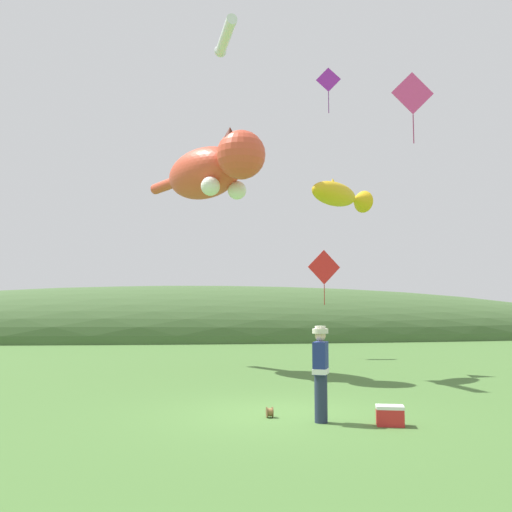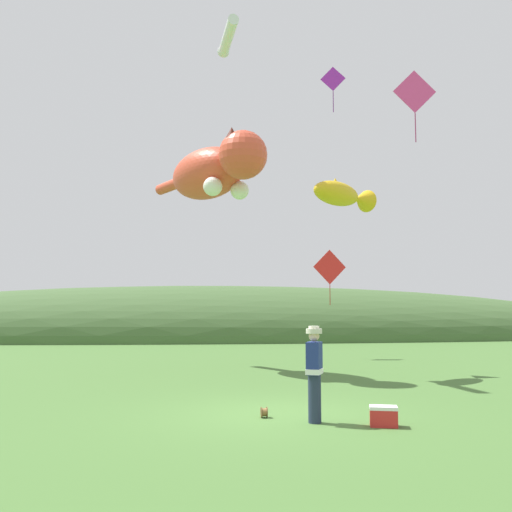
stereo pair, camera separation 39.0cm
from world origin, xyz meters
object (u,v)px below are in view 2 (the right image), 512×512
(picnic_cooler, at_px, (384,416))
(kite_diamond_red, at_px, (330,267))
(kite_spool, at_px, (264,412))
(kite_giant_cat, at_px, (214,171))
(kite_tube_streamer, at_px, (228,37))
(kite_diamond_violet, at_px, (333,79))
(kite_fish_windsock, at_px, (342,195))
(festival_attendant, at_px, (314,370))
(kite_diamond_pink, at_px, (415,92))

(picnic_cooler, distance_m, kite_diamond_red, 15.02)
(kite_spool, distance_m, kite_giant_cat, 10.75)
(picnic_cooler, xyz_separation_m, kite_tube_streamer, (-2.34, 8.62, 11.21))
(kite_tube_streamer, bearing_deg, picnic_cooler, -74.80)
(kite_diamond_violet, bearing_deg, picnic_cooler, -100.23)
(kite_fish_windsock, height_order, kite_diamond_red, kite_fish_windsock)
(festival_attendant, bearing_deg, kite_diamond_violet, 73.97)
(festival_attendant, xyz_separation_m, kite_fish_windsock, (2.57, 7.52, 4.89))
(festival_attendant, bearing_deg, kite_fish_windsock, 71.11)
(festival_attendant, distance_m, kite_spool, 1.36)
(kite_spool, xyz_separation_m, kite_diamond_violet, (4.20, 10.99, 11.39))
(kite_spool, distance_m, picnic_cooler, 2.29)
(kite_fish_windsock, bearing_deg, kite_diamond_violet, 79.44)
(kite_giant_cat, relative_size, kite_diamond_pink, 2.79)
(kite_giant_cat, height_order, kite_fish_windsock, kite_giant_cat)
(kite_fish_windsock, height_order, kite_diamond_pink, kite_diamond_pink)
(festival_attendant, bearing_deg, kite_tube_streamer, 98.24)
(kite_spool, bearing_deg, kite_fish_windsock, 63.52)
(festival_attendant, distance_m, kite_fish_windsock, 9.33)
(picnic_cooler, bearing_deg, kite_diamond_violet, 79.77)
(kite_spool, xyz_separation_m, kite_diamond_red, (4.52, 13.27, 3.82))
(kite_spool, relative_size, kite_diamond_pink, 0.09)
(kite_spool, xyz_separation_m, kite_tube_streamer, (-0.32, 7.56, 11.28))
(kite_spool, xyz_separation_m, kite_diamond_pink, (5.17, 4.84, 8.50))
(festival_attendant, distance_m, kite_giant_cat, 10.83)
(kite_diamond_pink, relative_size, kite_diamond_violet, 1.15)
(kite_diamond_red, bearing_deg, kite_spool, -108.79)
(kite_tube_streamer, distance_m, kite_diamond_red, 10.57)
(picnic_cooler, height_order, kite_tube_streamer, kite_tube_streamer)
(picnic_cooler, relative_size, kite_giant_cat, 0.09)
(kite_diamond_red, bearing_deg, picnic_cooler, -99.86)
(kite_diamond_pink, relative_size, kite_diamond_red, 0.91)
(festival_attendant, height_order, picnic_cooler, festival_attendant)
(kite_diamond_pink, xyz_separation_m, kite_diamond_red, (-0.65, 8.43, -4.68))
(kite_spool, bearing_deg, kite_diamond_pink, 43.15)
(picnic_cooler, bearing_deg, kite_giant_cat, 106.38)
(picnic_cooler, xyz_separation_m, kite_fish_windsock, (1.41, 7.97, 5.66))
(kite_giant_cat, xyz_separation_m, kite_fish_windsock, (4.17, -1.42, -1.02))
(picnic_cooler, distance_m, kite_diamond_pink, 10.75)
(kite_tube_streamer, bearing_deg, kite_giant_cat, 118.61)
(kite_fish_windsock, distance_m, kite_diamond_pink, 3.85)
(kite_diamond_pink, bearing_deg, kite_spool, -136.85)
(kite_diamond_red, distance_m, kite_diamond_violet, 7.92)
(picnic_cooler, distance_m, kite_fish_windsock, 9.87)
(kite_spool, distance_m, kite_tube_streamer, 13.59)
(picnic_cooler, xyz_separation_m, kite_diamond_red, (2.49, 14.33, 3.74))
(picnic_cooler, xyz_separation_m, kite_diamond_pink, (3.14, 5.90, 8.42))
(kite_spool, distance_m, kite_diamond_pink, 11.06)
(kite_spool, bearing_deg, kite_diamond_red, 71.21)
(kite_fish_windsock, distance_m, kite_diamond_red, 6.74)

